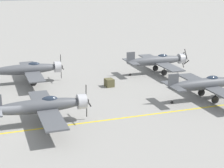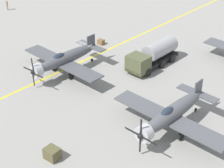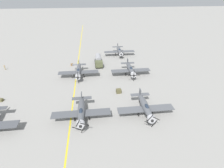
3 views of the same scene
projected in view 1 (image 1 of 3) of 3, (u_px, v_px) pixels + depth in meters
name	position (u px, v px, depth m)	size (l,w,h in m)	color
ground_plane	(10.00, 133.00, 36.07)	(400.00, 400.00, 0.00)	gray
taxiway_stripe	(10.00, 132.00, 36.07)	(0.30, 160.00, 0.01)	yellow
airplane_far_center	(206.00, 84.00, 44.96)	(12.00, 9.98, 3.65)	#4F5156
airplane_mid_center	(43.00, 106.00, 37.37)	(12.00, 9.98, 3.80)	#4F5156
airplane_mid_left	(29.00, 69.00, 51.99)	(12.00, 9.98, 3.80)	#52555A
airplane_far_left	(158.00, 61.00, 57.24)	(12.00, 9.98, 3.65)	#56595E
supply_crate_mid_lane	(109.00, 83.00, 50.84)	(1.29, 1.07, 1.07)	brown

